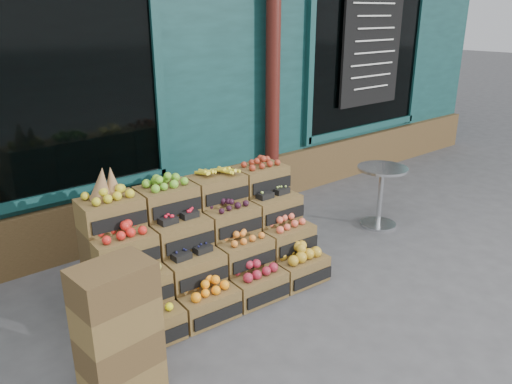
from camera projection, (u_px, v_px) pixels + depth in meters
ground at (322, 294)px, 4.57m from camera, size 60.00×60.00×0.00m
shop_facade at (77, 14)px, 7.44m from camera, size 12.00×6.24×4.80m
crate_display at (206, 249)px, 4.55m from camera, size 2.10×1.12×1.28m
spare_crates at (118, 333)px, 3.21m from camera, size 0.51×0.38×0.97m
bistro_table at (381, 190)px, 5.89m from camera, size 0.58×0.58×0.73m
shopkeeper at (49, 152)px, 5.56m from camera, size 0.72×0.49×1.92m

